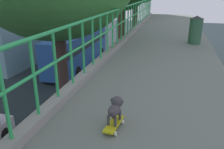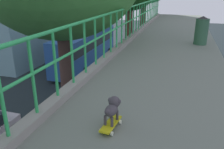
{
  "view_description": "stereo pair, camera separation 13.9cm",
  "coord_description": "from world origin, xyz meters",
  "px_view_note": "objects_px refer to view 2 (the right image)",
  "views": [
    {
      "loc": [
        1.4,
        0.15,
        7.52
      ],
      "look_at": [
        0.49,
        3.59,
        6.2
      ],
      "focal_mm": 36.84,
      "sensor_mm": 36.0,
      "label": 1
    },
    {
      "loc": [
        1.54,
        0.19,
        7.52
      ],
      "look_at": [
        0.49,
        3.59,
        6.2
      ],
      "focal_mm": 36.84,
      "sensor_mm": 36.0,
      "label": 2
    }
  ],
  "objects_px": {
    "toy_skateboard": "(111,124)",
    "small_dog": "(113,107)",
    "city_bus": "(86,47)",
    "litter_bin": "(202,30)"
  },
  "relations": [
    {
      "from": "small_dog",
      "to": "litter_bin",
      "type": "xyz_separation_m",
      "value": [
        1.35,
        5.5,
        0.19
      ]
    },
    {
      "from": "toy_skateboard",
      "to": "city_bus",
      "type": "bearing_deg",
      "value": 114.45
    },
    {
      "from": "litter_bin",
      "to": "toy_skateboard",
      "type": "bearing_deg",
      "value": -103.66
    },
    {
      "from": "city_bus",
      "to": "toy_skateboard",
      "type": "relative_size",
      "value": 25.42
    },
    {
      "from": "small_dog",
      "to": "litter_bin",
      "type": "height_order",
      "value": "litter_bin"
    },
    {
      "from": "city_bus",
      "to": "litter_bin",
      "type": "height_order",
      "value": "litter_bin"
    },
    {
      "from": "city_bus",
      "to": "small_dog",
      "type": "relative_size",
      "value": 31.36
    },
    {
      "from": "city_bus",
      "to": "small_dog",
      "type": "xyz_separation_m",
      "value": [
        8.62,
        -18.89,
        4.14
      ]
    },
    {
      "from": "toy_skateboard",
      "to": "small_dog",
      "type": "bearing_deg",
      "value": 86.2
    },
    {
      "from": "toy_skateboard",
      "to": "small_dog",
      "type": "relative_size",
      "value": 1.23
    }
  ]
}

